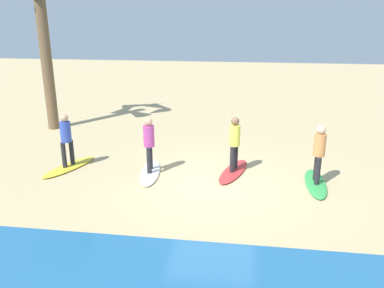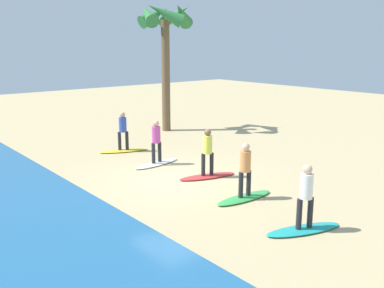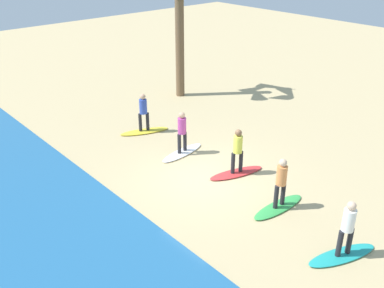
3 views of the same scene
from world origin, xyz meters
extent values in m
plane|color=tan|center=(0.00, 0.00, 0.00)|extent=(60.00, 60.00, 0.00)
ellipsoid|color=green|center=(-2.84, -0.41, 0.04)|extent=(0.64, 2.12, 0.09)
cylinder|color=#232328|center=(-2.84, -0.25, 0.48)|extent=(0.14, 0.14, 0.78)
cylinder|color=#232328|center=(-2.85, -0.57, 0.48)|extent=(0.14, 0.14, 0.78)
cylinder|color=#E58C4C|center=(-2.84, -0.41, 1.18)|extent=(0.32, 0.32, 0.62)
sphere|color=beige|center=(-2.84, -0.41, 1.61)|extent=(0.24, 0.24, 0.24)
ellipsoid|color=red|center=(-0.52, -0.98, 0.04)|extent=(1.11, 2.17, 0.09)
cylinder|color=#232328|center=(-0.48, -0.82, 0.48)|extent=(0.14, 0.14, 0.78)
cylinder|color=#232328|center=(-0.57, -1.13, 0.48)|extent=(0.14, 0.14, 0.78)
cylinder|color=#E0E04C|center=(-0.52, -0.98, 1.18)|extent=(0.32, 0.32, 0.62)
sphere|color=brown|center=(-0.52, -0.98, 1.61)|extent=(0.24, 0.24, 0.24)
ellipsoid|color=white|center=(1.96, -0.56, 0.04)|extent=(0.83, 2.15, 0.09)
cylinder|color=#232328|center=(1.93, -0.40, 0.48)|extent=(0.14, 0.14, 0.78)
cylinder|color=#232328|center=(1.98, -0.72, 0.48)|extent=(0.14, 0.14, 0.78)
cylinder|color=#B74293|center=(1.96, -0.56, 1.18)|extent=(0.32, 0.32, 0.62)
sphere|color=tan|center=(1.96, -0.56, 1.61)|extent=(0.24, 0.24, 0.24)
ellipsoid|color=yellow|center=(4.56, -0.64, 0.04)|extent=(1.28, 2.16, 0.09)
cylinder|color=#232328|center=(4.61, -0.49, 0.48)|extent=(0.14, 0.14, 0.78)
cylinder|color=#232328|center=(4.50, -0.79, 0.48)|extent=(0.14, 0.14, 0.78)
cylinder|color=#334CAD|center=(4.56, -0.64, 1.18)|extent=(0.32, 0.32, 0.62)
sphere|color=tan|center=(4.56, -0.64, 1.61)|extent=(0.24, 0.24, 0.24)
cylinder|color=brown|center=(7.13, -4.83, 2.87)|extent=(0.44, 0.44, 5.73)
camera|label=1|loc=(-0.80, 10.07, 4.55)|focal=36.70mm
camera|label=2|loc=(-11.33, 8.63, 4.58)|focal=40.52mm
camera|label=3|loc=(-9.49, 9.05, 7.74)|focal=40.64mm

